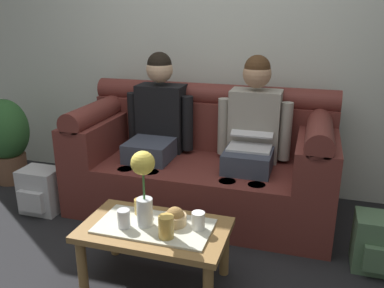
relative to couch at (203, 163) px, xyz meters
name	(u,v)px	position (x,y,z in m)	size (l,w,h in m)	color
back_wall_patterned	(221,20)	(0.00, 0.53, 1.07)	(6.00, 0.12, 2.90)	silver
couch	(203,163)	(0.00, 0.00, 0.00)	(1.99, 0.88, 0.96)	maroon
person_left	(157,125)	(-0.38, 0.00, 0.28)	(0.56, 0.67, 1.22)	#383D4C
person_right	(252,133)	(0.38, 0.00, 0.28)	(0.56, 0.67, 1.22)	#383D4C
coffee_table	(155,235)	(0.00, -1.01, -0.06)	(0.83, 0.48, 0.38)	olive
flower_vase	(144,181)	(-0.05, -1.03, 0.27)	(0.13, 0.13, 0.44)	silver
snack_bowl	(175,218)	(0.11, -0.97, 0.04)	(0.13, 0.13, 0.11)	tan
cup_near_left	(124,219)	(-0.15, -1.08, 0.05)	(0.07, 0.07, 0.11)	silver
cup_near_right	(140,206)	(-0.13, -0.91, 0.05)	(0.06, 0.06, 0.09)	gold
cup_far_center	(198,221)	(0.25, -0.98, 0.05)	(0.07, 0.07, 0.10)	white
cup_far_left	(166,227)	(0.11, -1.11, 0.06)	(0.08, 0.08, 0.12)	gold
backpack_left	(41,191)	(-1.19, -0.46, -0.20)	(0.30, 0.27, 0.36)	#B7B7BC
backpack_right	(384,245)	(1.29, -0.49, -0.20)	(0.35, 0.28, 0.35)	#4C6B4C
potted_plant	(7,137)	(-1.84, -0.03, 0.06)	(0.40, 0.40, 0.78)	brown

